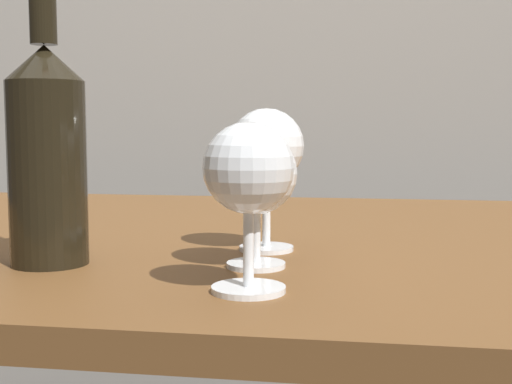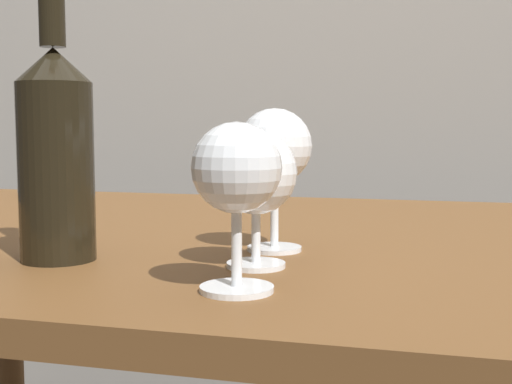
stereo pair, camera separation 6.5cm
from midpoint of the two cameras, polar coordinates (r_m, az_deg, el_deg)
The scene contains 5 objects.
dining_table at distance 0.89m, azimuth 6.36°, elevation -9.00°, with size 1.54×0.87×0.76m.
wine_glass_chardonnay at distance 0.55m, azimuth 1.68°, elevation 1.70°, with size 0.08×0.08×0.14m.
wine_glass_white at distance 0.65m, azimuth 2.87°, elevation 1.35°, with size 0.08×0.08×0.13m.
wine_glass_cabernet at distance 0.73m, azimuth 4.13°, elevation 3.59°, with size 0.08×0.08×0.16m.
wine_bottle at distance 0.70m, azimuth -14.13°, elevation 3.58°, with size 0.08×0.08×0.30m.
Camera 2 is at (0.16, -0.84, 0.90)m, focal length 47.14 mm.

